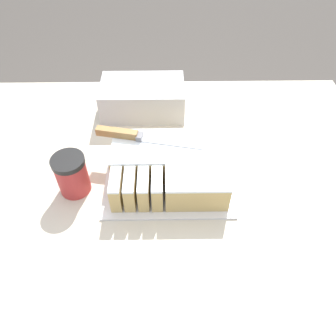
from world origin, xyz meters
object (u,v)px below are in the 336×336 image
Objects in this scene: cake_board at (168,179)px; cake at (170,167)px; knife at (129,135)px; coffee_cup at (72,175)px; storage_box at (143,98)px.

cake is (0.00, 0.00, 0.05)m from cake_board.
cake_board is 1.14× the size of cake.
cake is 1.03× the size of knife.
coffee_cup is 0.42× the size of storage_box.
cake_board is at bearing -142.85° from cake.
coffee_cup reaches higher than cake_board.
coffee_cup is at bearing -172.50° from cake.
storage_box is at bearing 105.17° from cake.
coffee_cup is at bearing -116.33° from storage_box.
cake is 0.33m from storage_box.
cake is 0.26m from coffee_cup.
knife is 2.59× the size of coffee_cup.
knife reaches higher than cake.
knife is (-0.11, 0.08, 0.05)m from cake.
coffee_cup reaches higher than knife.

